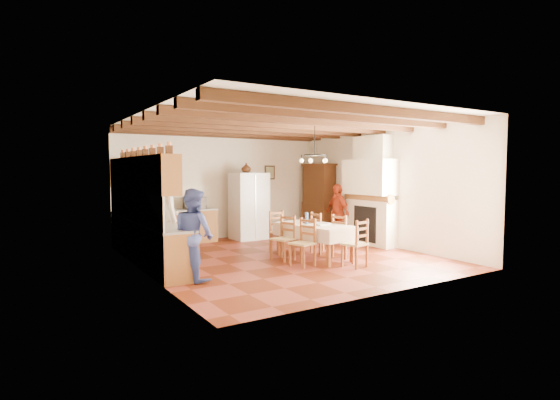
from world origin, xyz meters
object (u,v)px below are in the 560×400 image
object	(u,v)px
chair_left_near	(302,243)
chair_left_far	(283,238)
hutch	(319,199)
dining_table	(314,228)
person_woman_blue	(194,234)
chair_end_far	(281,231)
person_woman_red	(337,213)
chair_right_far	(322,233)
microwave	(195,203)
chair_end_near	(355,243)
person_man	(168,219)
refrigerator	(249,206)
chair_right_near	(344,236)

from	to	relation	value
chair_left_near	chair_left_far	distance (m)	0.69
hutch	dining_table	world-z (taller)	hutch
dining_table	person_woman_blue	world-z (taller)	person_woman_blue
chair_end_far	person_woman_red	distance (m)	2.09
chair_right_far	person_woman_red	bearing A→B (deg)	-49.44
person_woman_red	microwave	world-z (taller)	person_woman_red
dining_table	chair_end_near	size ratio (longest dim) A/B	1.91
person_man	microwave	world-z (taller)	person_man
refrigerator	chair_end_far	xyz separation A→B (m)	(-0.24, -2.07, -0.44)
chair_end_far	chair_left_far	bearing A→B (deg)	-122.68
refrigerator	chair_end_near	world-z (taller)	refrigerator
dining_table	person_woman_blue	size ratio (longest dim) A/B	1.14
hutch	microwave	bearing A→B (deg)	172.48
refrigerator	hutch	bearing A→B (deg)	-8.85
dining_table	microwave	distance (m)	3.74
refrigerator	chair_left_near	bearing A→B (deg)	-102.04
microwave	person_woman_blue	bearing A→B (deg)	-102.21
chair_left_near	hutch	bearing A→B (deg)	124.26
person_woman_blue	refrigerator	bearing A→B (deg)	-56.25
hutch	chair_left_far	world-z (taller)	hutch
hutch	microwave	xyz separation A→B (m)	(-3.68, 0.57, 0.00)
person_woman_red	person_man	bearing A→B (deg)	-82.80
dining_table	chair_right_far	bearing A→B (deg)	38.52
chair_left_near	person_woman_blue	size ratio (longest dim) A/B	0.59
refrigerator	chair_end_near	xyz separation A→B (m)	(0.15, -4.24, -0.44)
dining_table	chair_right_near	world-z (taller)	chair_right_near
person_man	chair_right_near	bearing A→B (deg)	-107.29
person_woman_red	dining_table	bearing A→B (deg)	-48.96
chair_end_far	person_woman_red	size ratio (longest dim) A/B	0.62
refrigerator	person_woman_red	world-z (taller)	refrigerator
chair_right_near	chair_end_far	distance (m)	1.56
chair_left_far	chair_right_near	distance (m)	1.39
person_man	person_woman_blue	bearing A→B (deg)	-177.40
refrigerator	person_woman_blue	bearing A→B (deg)	-130.80
dining_table	chair_end_far	distance (m)	1.13
chair_end_far	microwave	bearing A→B (deg)	114.20
chair_left_near	chair_end_near	bearing A→B (deg)	40.38
chair_right_near	hutch	bearing A→B (deg)	-38.95
refrigerator	chair_end_far	world-z (taller)	refrigerator
chair_right_far	microwave	size ratio (longest dim) A/B	1.66
chair_end_near	microwave	size ratio (longest dim) A/B	1.66
chair_left_near	chair_end_far	size ratio (longest dim) A/B	1.00
hutch	dining_table	xyz separation A→B (m)	(-2.26, -2.86, -0.38)
person_woman_blue	hutch	bearing A→B (deg)	-74.26
hutch	person_woman_red	world-z (taller)	hutch
refrigerator	hutch	world-z (taller)	hutch
dining_table	chair_left_near	xyz separation A→B (m)	(-0.64, -0.48, -0.19)
chair_end_far	person_woman_red	world-z (taller)	person_woman_red
person_woman_red	chair_end_near	bearing A→B (deg)	-30.38
dining_table	chair_end_far	size ratio (longest dim) A/B	1.91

